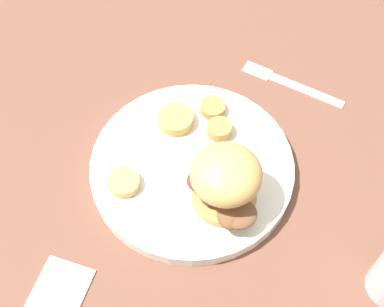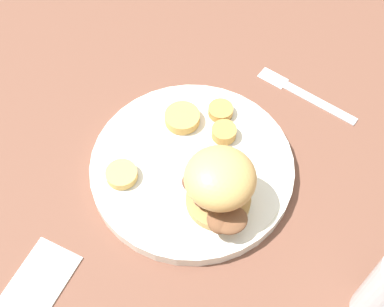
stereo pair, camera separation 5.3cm
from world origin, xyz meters
name	(u,v)px [view 1 (the left image)]	position (x,y,z in m)	size (l,w,h in m)	color
ground_plane	(192,171)	(0.00, 0.00, 0.00)	(4.00, 4.00, 0.00)	brown
dinner_plate	(192,167)	(0.00, 0.00, 0.01)	(0.29, 0.29, 0.02)	white
sandwich	(225,182)	(-0.06, 0.04, 0.07)	(0.12, 0.11, 0.09)	tan
potato_round_0	(176,119)	(0.05, -0.06, 0.03)	(0.05, 0.05, 0.02)	tan
potato_round_1	(124,182)	(0.07, 0.07, 0.03)	(0.04, 0.04, 0.01)	tan
potato_round_2	(219,129)	(-0.02, -0.06, 0.03)	(0.04, 0.04, 0.02)	#BC8942
potato_round_3	(212,108)	(0.01, -0.10, 0.03)	(0.04, 0.04, 0.01)	#BC8942
fork	(291,84)	(-0.09, -0.21, 0.00)	(0.17, 0.04, 0.00)	silver
napkin	(55,299)	(0.09, 0.24, 0.00)	(0.10, 0.07, 0.01)	white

